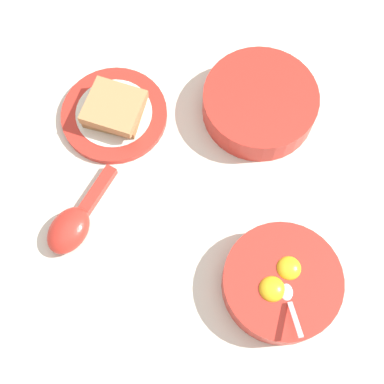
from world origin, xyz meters
name	(u,v)px	position (x,y,z in m)	size (l,w,h in m)	color
ground_plane	(171,161)	(0.00, 0.00, 0.00)	(3.00, 3.00, 0.00)	silver
egg_bowl	(281,283)	(-0.21, -0.16, 0.03)	(0.17, 0.17, 0.08)	red
toast_plate	(114,115)	(0.08, 0.10, 0.01)	(0.18, 0.18, 0.01)	red
toast_sandwich	(114,108)	(0.08, 0.09, 0.03)	(0.11, 0.11, 0.03)	#9E7042
soup_spoon	(73,225)	(-0.11, 0.15, 0.02)	(0.16, 0.11, 0.04)	red
congee_bowl	(260,103)	(0.09, -0.15, 0.03)	(0.19, 0.19, 0.05)	red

